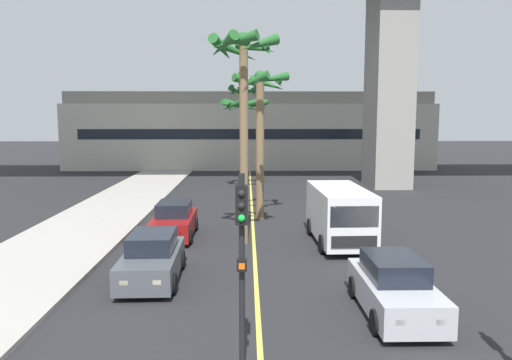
# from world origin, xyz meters

# --- Properties ---
(sidewalk_left) EXTENTS (4.80, 80.00, 0.15)m
(sidewalk_left) POSITION_xyz_m (-8.00, 16.00, 0.07)
(sidewalk_left) COLOR #ADA89E
(sidewalk_left) RESTS_ON ground
(lane_stripe_center) EXTENTS (0.14, 56.00, 0.01)m
(lane_stripe_center) POSITION_xyz_m (0.00, 24.00, 0.00)
(lane_stripe_center) COLOR #DBCC4C
(lane_stripe_center) RESTS_ON ground
(pier_building_backdrop) EXTENTS (37.33, 8.04, 7.80)m
(pier_building_backdrop) POSITION_xyz_m (0.00, 51.61, 3.84)
(pier_building_backdrop) COLOR beige
(pier_building_backdrop) RESTS_ON ground
(car_queue_front) EXTENTS (1.91, 4.14, 1.56)m
(car_queue_front) POSITION_xyz_m (-3.37, 14.13, 0.72)
(car_queue_front) COLOR #4C5156
(car_queue_front) RESTS_ON ground
(car_queue_second) EXTENTS (1.86, 4.11, 1.56)m
(car_queue_second) POSITION_xyz_m (-3.51, 20.09, 0.72)
(car_queue_second) COLOR maroon
(car_queue_second) RESTS_ON ground
(car_queue_third) EXTENTS (1.84, 4.10, 1.56)m
(car_queue_third) POSITION_xyz_m (3.67, 11.21, 0.72)
(car_queue_third) COLOR #B7BABF
(car_queue_third) RESTS_ON ground
(delivery_van) EXTENTS (2.27, 5.30, 2.36)m
(delivery_van) POSITION_xyz_m (3.58, 18.81, 1.29)
(delivery_van) COLOR white
(delivery_van) RESTS_ON ground
(traffic_light_median_near) EXTENTS (0.24, 0.37, 4.20)m
(traffic_light_median_near) POSITION_xyz_m (-0.39, 7.89, 2.71)
(traffic_light_median_near) COLOR black
(traffic_light_median_near) RESTS_ON ground
(palm_tree_near_median) EXTENTS (2.99, 3.03, 8.68)m
(palm_tree_near_median) POSITION_xyz_m (-0.44, 18.95, 7.04)
(palm_tree_near_median) COLOR brown
(palm_tree_near_median) RESTS_ON ground
(palm_tree_mid_median) EXTENTS (2.97, 3.11, 7.62)m
(palm_tree_mid_median) POSITION_xyz_m (0.38, 24.01, 5.89)
(palm_tree_mid_median) COLOR brown
(palm_tree_mid_median) RESTS_ON ground
(palm_tree_far_median) EXTENTS (2.78, 2.93, 8.08)m
(palm_tree_far_median) POSITION_xyz_m (-0.53, 41.07, 5.97)
(palm_tree_far_median) COLOR brown
(palm_tree_far_median) RESTS_ON ground
(palm_tree_farthest_median) EXTENTS (3.52, 3.49, 6.67)m
(palm_tree_farthest_median) POSITION_xyz_m (-0.48, 34.58, 5.42)
(palm_tree_farthest_median) COLOR brown
(palm_tree_farthest_median) RESTS_ON ground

